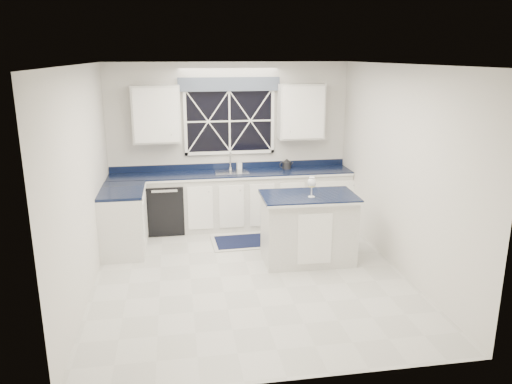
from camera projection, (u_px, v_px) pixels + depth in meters
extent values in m
plane|color=beige|center=(250.00, 275.00, 6.60)|extent=(4.50, 4.50, 0.00)
cube|color=silver|center=(230.00, 145.00, 8.38)|extent=(4.00, 0.10, 2.70)
cube|color=silver|center=(232.00, 201.00, 8.33)|extent=(3.98, 0.60, 0.90)
cube|color=silver|center=(124.00, 222.00, 7.30)|extent=(0.60, 1.00, 0.90)
cube|color=black|center=(232.00, 174.00, 8.21)|extent=(3.98, 0.64, 0.04)
cube|color=black|center=(166.00, 206.00, 8.17)|extent=(0.60, 0.58, 0.82)
cube|color=black|center=(229.00, 121.00, 8.24)|extent=(1.40, 0.02, 1.00)
cube|color=#4F576D|center=(229.00, 84.00, 8.02)|extent=(1.65, 0.04, 0.22)
cube|color=silver|center=(156.00, 114.00, 7.88)|extent=(0.75, 0.34, 0.90)
cube|color=silver|center=(301.00, 112.00, 8.25)|extent=(0.75, 0.34, 0.90)
cylinder|color=silver|center=(230.00, 168.00, 8.40)|extent=(0.05, 0.05, 0.04)
cylinder|color=silver|center=(230.00, 160.00, 8.37)|extent=(0.02, 0.02, 0.28)
cylinder|color=silver|center=(231.00, 154.00, 8.25)|extent=(0.02, 0.18, 0.02)
cube|color=silver|center=(308.00, 229.00, 6.94)|extent=(1.25, 0.75, 0.92)
cube|color=black|center=(309.00, 196.00, 6.81)|extent=(1.31, 0.81, 0.04)
cube|color=#B4B4AF|center=(249.00, 241.00, 7.75)|extent=(1.16, 0.73, 0.01)
cube|color=black|center=(249.00, 241.00, 7.75)|extent=(1.03, 0.60, 0.01)
cylinder|color=#2A2A2C|center=(287.00, 165.00, 8.45)|extent=(0.16, 0.16, 0.12)
cone|color=#2A2A2C|center=(287.00, 160.00, 8.42)|extent=(0.13, 0.13, 0.05)
torus|color=#2A2A2C|center=(282.00, 165.00, 8.43)|extent=(0.10, 0.02, 0.10)
cylinder|color=#2A2A2C|center=(292.00, 164.00, 8.46)|extent=(0.06, 0.02, 0.08)
cylinder|color=silver|center=(311.00, 197.00, 6.70)|extent=(0.09, 0.09, 0.01)
cylinder|color=silver|center=(312.00, 191.00, 6.68)|extent=(0.01, 0.01, 0.14)
ellipsoid|color=silver|center=(312.00, 183.00, 6.65)|extent=(0.12, 0.12, 0.14)
cylinder|color=#C9BF6A|center=(312.00, 184.00, 6.66)|extent=(0.10, 0.10, 0.06)
imported|color=silver|center=(239.00, 164.00, 8.41)|extent=(0.09, 0.09, 0.17)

